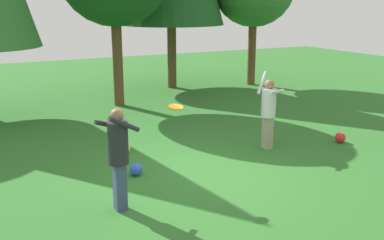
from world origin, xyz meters
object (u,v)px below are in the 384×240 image
object	(u,v)px
person_catcher	(118,150)
ball_blue	(136,169)
frisbee	(176,107)
ball_red	(340,138)
ball_yellow	(126,149)
person_thrower	(269,108)

from	to	relation	value
person_catcher	ball_blue	bearing A→B (deg)	44.16
person_catcher	frisbee	world-z (taller)	person_catcher
person_catcher	ball_red	size ratio (longest dim) A/B	6.77
ball_red	ball_yellow	size ratio (longest dim) A/B	1.26
ball_blue	frisbee	bearing A→B (deg)	-66.52
person_thrower	ball_red	bearing A→B (deg)	143.84
person_thrower	ball_yellow	bearing A→B (deg)	-43.70
ball_blue	person_thrower	bearing A→B (deg)	3.75
person_thrower	ball_yellow	size ratio (longest dim) A/B	8.93
ball_red	ball_blue	distance (m)	5.33
frisbee	ball_yellow	size ratio (longest dim) A/B	1.58
ball_red	ball_blue	xyz separation A→B (m)	(-5.32, 0.24, 0.00)
person_catcher	person_thrower	bearing A→B (deg)	4.81
frisbee	ball_yellow	xyz separation A→B (m)	(-0.15, 2.45, -1.49)
ball_blue	ball_yellow	bearing A→B (deg)	78.80
person_thrower	frisbee	bearing A→B (deg)	0.00
ball_blue	ball_yellow	distance (m)	1.48
frisbee	ball_yellow	bearing A→B (deg)	93.44
ball_red	person_catcher	bearing A→B (deg)	-169.81
person_catcher	ball_blue	xyz separation A→B (m)	(0.78, 1.34, -0.92)
ball_blue	ball_yellow	world-z (taller)	ball_blue
frisbee	person_catcher	bearing A→B (deg)	-164.37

